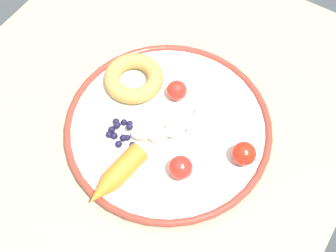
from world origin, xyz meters
TOP-DOWN VIEW (x-y plane):
  - ground_plane at (0.00, 0.00)m, footprint 6.00×6.00m
  - dining_table at (0.00, 0.00)m, footprint 0.90×0.71m
  - plate at (0.04, -0.05)m, footprint 0.35×0.35m
  - banana at (0.04, -0.06)m, footprint 0.13×0.09m
  - carrot_orange at (-0.09, -0.03)m, footprint 0.12×0.05m
  - donut at (0.09, 0.05)m, footprint 0.14×0.14m
  - blueberry_pile at (-0.01, 0.01)m, footprint 0.05×0.06m
  - tomato_near at (-0.02, -0.11)m, footprint 0.04×0.04m
  - tomato_mid at (0.05, -0.18)m, footprint 0.04×0.04m
  - tomato_far at (0.10, -0.03)m, footprint 0.04×0.04m

SIDE VIEW (x-z plane):
  - ground_plane at x=0.00m, z-range 0.00..0.00m
  - dining_table at x=0.00m, z-range 0.25..0.95m
  - plate at x=0.04m, z-range 0.71..0.72m
  - blueberry_pile at x=-0.01m, z-range 0.71..0.73m
  - banana at x=0.04m, z-range 0.71..0.74m
  - donut at x=0.09m, z-range 0.72..0.75m
  - carrot_orange at x=-0.09m, z-range 0.72..0.75m
  - tomato_far at x=0.10m, z-range 0.72..0.75m
  - tomato_near at x=-0.02m, z-range 0.72..0.76m
  - tomato_mid at x=0.05m, z-range 0.72..0.76m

